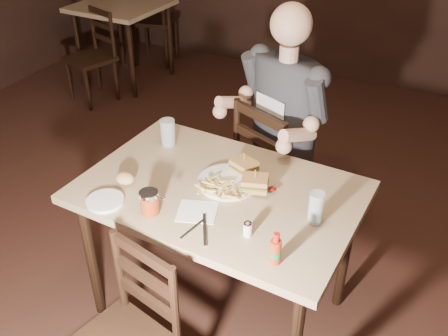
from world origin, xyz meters
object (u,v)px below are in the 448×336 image
at_px(dinner_plate, 228,183).
at_px(side_plate, 105,202).
at_px(bg_table, 122,13).
at_px(hot_sauce, 276,248).
at_px(bg_chair_near, 90,59).
at_px(glass_left, 168,132).
at_px(bg_chair_far, 154,19).
at_px(diner, 281,98).
at_px(chair_far, 281,173).
at_px(main_table, 219,202).
at_px(syrup_dispenser, 149,202).
at_px(glass_right, 316,208).

bearing_deg(dinner_plate, side_plate, -139.36).
relative_size(bg_table, hot_sauce, 6.05).
height_order(bg_chair_near, glass_left, glass_left).
height_order(bg_chair_far, hot_sauce, bg_chair_far).
height_order(diner, dinner_plate, diner).
distance_m(chair_far, bg_chair_near, 2.49).
bearing_deg(bg_table, main_table, -46.54).
bearing_deg(main_table, syrup_dispenser, -123.25).
xyz_separation_m(glass_left, side_plate, (0.01, -0.54, -0.06)).
relative_size(bg_chair_far, side_plate, 5.93).
height_order(glass_left, hot_sauce, same).
bearing_deg(bg_chair_far, chair_far, 122.65).
height_order(dinner_plate, glass_right, glass_right).
xyz_separation_m(main_table, bg_chair_near, (-2.18, 1.75, -0.28)).
distance_m(bg_chair_far, bg_chair_near, 1.10).
xyz_separation_m(glass_left, hot_sauce, (0.79, -0.56, -0.00)).
distance_m(bg_table, diner, 2.80).
xyz_separation_m(chair_far, syrup_dispenser, (-0.25, -0.95, 0.36)).
relative_size(glass_left, hot_sauce, 1.00).
height_order(bg_chair_far, syrup_dispenser, bg_chair_far).
bearing_deg(bg_chair_near, syrup_dispenser, -26.84).
bearing_deg(main_table, bg_table, 133.46).
bearing_deg(dinner_plate, bg_chair_near, 142.32).
relative_size(bg_chair_far, dinner_plate, 3.49).
xyz_separation_m(diner, syrup_dispenser, (-0.23, -0.90, -0.14)).
height_order(glass_left, side_plate, glass_left).
height_order(main_table, diner, diner).
relative_size(main_table, bg_chair_near, 1.55).
height_order(glass_right, hot_sauce, glass_right).
height_order(diner, side_plate, diner).
height_order(bg_chair_near, diner, diner).
distance_m(chair_far, dinner_plate, 0.69).
height_order(bg_chair_far, diner, diner).
bearing_deg(dinner_plate, syrup_dispenser, -121.89).
relative_size(dinner_plate, syrup_dispenser, 2.55).
distance_m(bg_chair_far, hot_sauce, 4.10).
bearing_deg(chair_far, bg_table, -12.03).
relative_size(main_table, syrup_dispenser, 12.15).
distance_m(bg_chair_far, diner, 3.18).
height_order(diner, syrup_dispenser, diner).
bearing_deg(bg_chair_far, dinner_plate, 114.94).
bearing_deg(bg_table, syrup_dispenser, -52.27).
distance_m(hot_sauce, side_plate, 0.79).
bearing_deg(side_plate, bg_chair_near, 130.94).
height_order(hot_sauce, syrup_dispenser, hot_sauce).
distance_m(bg_chair_far, glass_right, 3.92).
bearing_deg(bg_table, hot_sauce, -45.64).
distance_m(bg_chair_near, syrup_dispenser, 2.87).
bearing_deg(bg_chair_near, bg_table, 108.62).
bearing_deg(bg_table, glass_left, -49.31).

